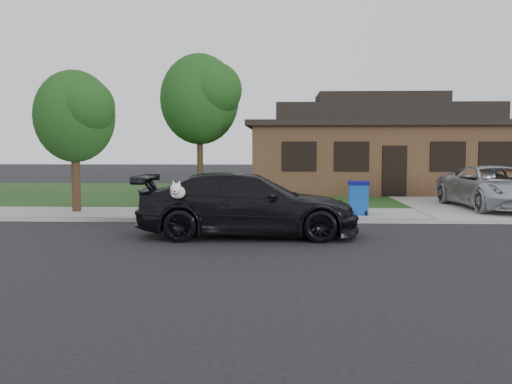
{
  "coord_description": "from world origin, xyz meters",
  "views": [
    {
      "loc": [
        -0.83,
        -13.17,
        2.22
      ],
      "look_at": [
        -1.42,
        1.01,
        1.1
      ],
      "focal_mm": 40.0,
      "sensor_mm": 36.0,
      "label": 1
    }
  ],
  "objects": [
    {
      "name": "sidewalk",
      "position": [
        0.0,
        5.0,
        0.06
      ],
      "size": [
        60.0,
        3.0,
        0.12
      ],
      "primitive_type": "cube",
      "color": "gray",
      "rests_on": "ground"
    },
    {
      "name": "tree_0",
      "position": [
        -4.34,
        12.88,
        4.48
      ],
      "size": [
        3.78,
        3.6,
        6.34
      ],
      "color": "#332114",
      "rests_on": "ground"
    },
    {
      "name": "lawn",
      "position": [
        0.0,
        13.0,
        0.07
      ],
      "size": [
        60.0,
        13.0,
        0.13
      ],
      "primitive_type": "cube",
      "color": "#193814",
      "rests_on": "ground"
    },
    {
      "name": "sedan",
      "position": [
        -1.62,
        0.91,
        0.79
      ],
      "size": [
        5.52,
        2.58,
        1.59
      ],
      "rotation": [
        0.0,
        0.0,
        1.59
      ],
      "color": "black",
      "rests_on": "ground"
    },
    {
      "name": "minivan",
      "position": [
        6.44,
        6.41,
        0.86
      ],
      "size": [
        2.79,
        5.38,
        1.45
      ],
      "primitive_type": "imported",
      "rotation": [
        0.0,
        0.0,
        0.08
      ],
      "color": "#AFB2B7",
      "rests_on": "driveway"
    },
    {
      "name": "recycling_bin",
      "position": [
        1.62,
        4.61,
        0.65
      ],
      "size": [
        0.66,
        0.69,
        1.05
      ],
      "rotation": [
        0.0,
        0.0,
        -0.05
      ],
      "color": "#0E419B",
      "rests_on": "sidewalk"
    },
    {
      "name": "house",
      "position": [
        4.0,
        15.0,
        2.13
      ],
      "size": [
        12.6,
        8.6,
        4.65
      ],
      "color": "#422B1C",
      "rests_on": "ground"
    },
    {
      "name": "curb",
      "position": [
        0.0,
        3.5,
        0.06
      ],
      "size": [
        60.0,
        0.12,
        0.12
      ],
      "primitive_type": "cube",
      "color": "gray",
      "rests_on": "ground"
    },
    {
      "name": "driveway",
      "position": [
        6.0,
        10.0,
        0.07
      ],
      "size": [
        4.5,
        13.0,
        0.14
      ],
      "primitive_type": "cube",
      "color": "gray",
      "rests_on": "ground"
    },
    {
      "name": "tree_2",
      "position": [
        -7.38,
        5.11,
        3.27
      ],
      "size": [
        2.73,
        2.6,
        4.59
      ],
      "color": "#332114",
      "rests_on": "ground"
    },
    {
      "name": "ground",
      "position": [
        0.0,
        0.0,
        0.0
      ],
      "size": [
        120.0,
        120.0,
        0.0
      ],
      "primitive_type": "plane",
      "color": "black",
      "rests_on": "ground"
    }
  ]
}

